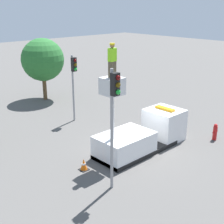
{
  "coord_description": "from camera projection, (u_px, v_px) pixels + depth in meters",
  "views": [
    {
      "loc": [
        -12.79,
        -11.46,
        8.42
      ],
      "look_at": [
        -2.89,
        -0.94,
        3.43
      ],
      "focal_mm": 50.0,
      "sensor_mm": 36.0,
      "label": 1
    }
  ],
  "objects": [
    {
      "name": "tree_right_bg",
      "position": [
        43.0,
        60.0,
        28.02
      ],
      "size": [
        3.84,
        3.84,
        5.64
      ],
      "color": "brown",
      "rests_on": "ground"
    },
    {
      "name": "worker",
      "position": [
        112.0,
        61.0,
        15.76
      ],
      "size": [
        0.4,
        0.26,
        1.75
      ],
      "color": "brown",
      "rests_on": "bucket_truck"
    },
    {
      "name": "traffic_light_pole",
      "position": [
        114.0,
        108.0,
        13.73
      ],
      "size": [
        0.34,
        0.57,
        5.84
      ],
      "color": "gray",
      "rests_on": "ground"
    },
    {
      "name": "bucket_truck",
      "position": [
        142.0,
        135.0,
        18.95
      ],
      "size": [
        6.33,
        2.26,
        4.85
      ],
      "color": "black",
      "rests_on": "ground"
    },
    {
      "name": "traffic_cone_rear",
      "position": [
        84.0,
        165.0,
        16.67
      ],
      "size": [
        0.47,
        0.47,
        0.64
      ],
      "color": "black",
      "rests_on": "ground"
    },
    {
      "name": "ground_plane",
      "position": [
        136.0,
        151.0,
        18.92
      ],
      "size": [
        120.0,
        120.0,
        0.0
      ],
      "primitive_type": "plane",
      "color": "#565451"
    },
    {
      "name": "fire_hydrant",
      "position": [
        215.0,
        132.0,
        20.32
      ],
      "size": [
        0.51,
        0.27,
        1.11
      ],
      "color": "red",
      "rests_on": "ground"
    },
    {
      "name": "traffic_light_across",
      "position": [
        74.0,
        75.0,
        22.7
      ],
      "size": [
        0.34,
        0.57,
        4.99
      ],
      "color": "gray",
      "rests_on": "ground"
    }
  ]
}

